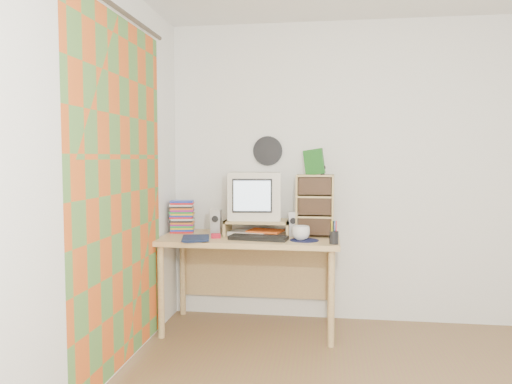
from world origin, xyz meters
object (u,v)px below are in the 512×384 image
(crt_monitor, at_px, (255,196))
(keyboard, at_px, (258,238))
(diary, at_px, (182,237))
(mug, at_px, (301,233))
(dvd_stack, at_px, (182,216))
(cd_rack, at_px, (315,206))
(desk, at_px, (251,252))

(crt_monitor, bearing_deg, keyboard, -83.36)
(crt_monitor, height_order, diary, crt_monitor)
(mug, xyz_separation_m, diary, (-0.89, -0.13, -0.03))
(dvd_stack, height_order, diary, dvd_stack)
(keyboard, distance_m, dvd_stack, 0.75)
(keyboard, xyz_separation_m, cd_rack, (0.42, 0.23, 0.23))
(cd_rack, bearing_deg, diary, -159.77)
(crt_monitor, height_order, mug, crt_monitor)
(crt_monitor, xyz_separation_m, diary, (-0.50, -0.40, -0.29))
(keyboard, bearing_deg, crt_monitor, 110.91)
(desk, bearing_deg, dvd_stack, 173.37)
(keyboard, bearing_deg, cd_rack, 36.66)
(keyboard, distance_m, cd_rack, 0.53)
(crt_monitor, distance_m, keyboard, 0.43)
(keyboard, height_order, mug, mug)
(crt_monitor, relative_size, cd_rack, 0.83)
(dvd_stack, xyz_separation_m, diary, (0.12, -0.39, -0.11))
(keyboard, height_order, cd_rack, cd_rack)
(cd_rack, xyz_separation_m, diary, (-0.99, -0.33, -0.22))
(dvd_stack, bearing_deg, diary, -83.28)
(desk, bearing_deg, keyboard, -67.80)
(crt_monitor, xyz_separation_m, mug, (0.39, -0.27, -0.26))
(crt_monitor, bearing_deg, dvd_stack, 175.28)
(cd_rack, height_order, diary, cd_rack)
(crt_monitor, relative_size, diary, 1.63)
(cd_rack, relative_size, diary, 1.98)
(diary, bearing_deg, mug, -5.21)
(desk, relative_size, mug, 10.25)
(crt_monitor, height_order, dvd_stack, crt_monitor)
(cd_rack, xyz_separation_m, mug, (-0.10, -0.20, -0.19))
(cd_rack, bearing_deg, dvd_stack, 178.89)
(dvd_stack, distance_m, mug, 1.04)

